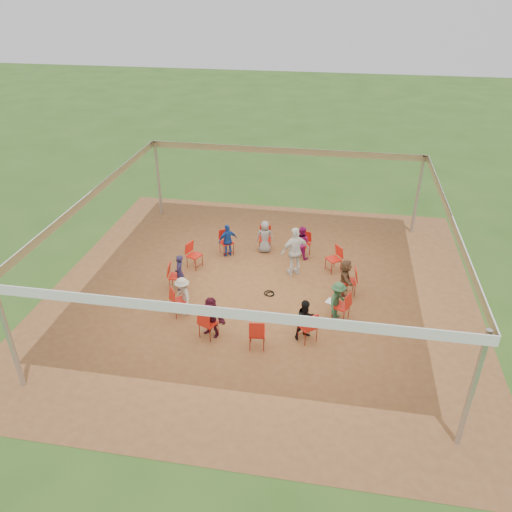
% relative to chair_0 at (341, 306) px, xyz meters
% --- Properties ---
extents(ground, '(80.00, 80.00, 0.00)m').
position_rel_chair_0_xyz_m(ground, '(-2.45, 1.05, -0.45)').
color(ground, '#2D5219').
rests_on(ground, ground).
extents(dirt_patch, '(13.00, 13.00, 0.00)m').
position_rel_chair_0_xyz_m(dirt_patch, '(-2.45, 1.05, -0.44)').
color(dirt_patch, brown).
rests_on(dirt_patch, ground).
extents(tent, '(10.33, 10.33, 3.00)m').
position_rel_chair_0_xyz_m(tent, '(-2.45, 1.05, 1.92)').
color(tent, '#B2B2B7').
rests_on(tent, ground).
extents(chair_0, '(0.57, 0.56, 0.90)m').
position_rel_chair_0_xyz_m(chair_0, '(0.00, 0.00, 0.00)').
color(chair_0, red).
rests_on(chair_0, ground).
extents(chair_1, '(0.49, 0.47, 0.90)m').
position_rel_chair_0_xyz_m(chair_1, '(0.20, 1.36, 0.00)').
color(chair_1, red).
rests_on(chair_1, ground).
extents(chair_2, '(0.60, 0.60, 0.90)m').
position_rel_chair_0_xyz_m(chair_2, '(-0.31, 2.64, 0.00)').
color(chair_2, red).
rests_on(chair_2, ground).
extents(chair_3, '(0.56, 0.57, 0.90)m').
position_rel_chair_0_xyz_m(chair_3, '(-1.39, 3.50, 0.00)').
color(chair_3, red).
rests_on(chair_3, ground).
extents(chair_4, '(0.47, 0.49, 0.90)m').
position_rel_chair_0_xyz_m(chair_4, '(-2.76, 3.70, 0.00)').
color(chair_4, red).
rests_on(chair_4, ground).
extents(chair_5, '(0.60, 0.60, 0.90)m').
position_rel_chair_0_xyz_m(chair_5, '(-4.04, 3.19, 0.00)').
color(chair_5, red).
rests_on(chair_5, ground).
extents(chair_6, '(0.57, 0.56, 0.90)m').
position_rel_chair_0_xyz_m(chair_6, '(-4.89, 2.10, 0.00)').
color(chair_6, red).
rests_on(chair_6, ground).
extents(chair_7, '(0.49, 0.47, 0.90)m').
position_rel_chair_0_xyz_m(chair_7, '(-5.09, 0.74, 0.00)').
color(chair_7, red).
rests_on(chair_7, ground).
extents(chair_8, '(0.60, 0.60, 0.90)m').
position_rel_chair_0_xyz_m(chair_8, '(-4.58, -0.54, 0.00)').
color(chair_8, red).
rests_on(chair_8, ground).
extents(chair_9, '(0.56, 0.57, 0.90)m').
position_rel_chair_0_xyz_m(chair_9, '(-3.50, -1.39, 0.00)').
color(chair_9, red).
rests_on(chair_9, ground).
extents(chair_10, '(0.47, 0.49, 0.90)m').
position_rel_chair_0_xyz_m(chair_10, '(-2.13, -1.59, 0.00)').
color(chair_10, red).
rests_on(chair_10, ground).
extents(chair_11, '(0.60, 0.60, 0.90)m').
position_rel_chair_0_xyz_m(chair_11, '(-0.85, -1.08, 0.00)').
color(chair_11, red).
rests_on(chair_11, ground).
extents(person_seated_0, '(0.65, 0.85, 1.18)m').
position_rel_chair_0_xyz_m(person_seated_0, '(-0.11, 0.05, 0.15)').
color(person_seated_0, '#2A5435').
rests_on(person_seated_0, ground).
extents(person_seated_1, '(0.53, 1.13, 1.18)m').
position_rel_chair_0_xyz_m(person_seated_1, '(0.08, 1.35, 0.15)').
color(person_seated_1, brown).
rests_on(person_seated_1, ground).
extents(person_seated_2, '(0.66, 0.53, 1.18)m').
position_rel_chair_0_xyz_m(person_seated_2, '(-1.44, 3.39, 0.15)').
color(person_seated_2, '#8E115C').
rests_on(person_seated_2, ground).
extents(person_seated_3, '(0.61, 0.39, 1.18)m').
position_rel_chair_0_xyz_m(person_seated_3, '(-2.74, 3.58, 0.15)').
color(person_seated_3, gray).
rests_on(person_seated_3, ground).
extents(person_seated_4, '(0.77, 0.70, 1.18)m').
position_rel_chair_0_xyz_m(person_seated_4, '(-3.97, 3.09, 0.15)').
color(person_seated_4, navy).
rests_on(person_seated_4, ground).
extents(person_seated_5, '(0.33, 0.46, 1.18)m').
position_rel_chair_0_xyz_m(person_seated_5, '(-4.97, 0.75, 0.15)').
color(person_seated_5, '#211B3E').
rests_on(person_seated_5, ground).
extents(person_seated_6, '(0.76, 0.84, 1.18)m').
position_rel_chair_0_xyz_m(person_seated_6, '(-4.48, -0.47, 0.15)').
color(person_seated_6, '#B2AC9C').
rests_on(person_seated_6, ground).
extents(person_seated_7, '(1.17, 0.81, 1.18)m').
position_rel_chair_0_xyz_m(person_seated_7, '(-3.45, -1.28, 0.15)').
color(person_seated_7, '#441020').
rests_on(person_seated_7, ground).
extents(person_seated_8, '(0.66, 0.61, 1.18)m').
position_rel_chair_0_xyz_m(person_seated_8, '(-0.93, -0.99, 0.15)').
color(person_seated_8, black).
rests_on(person_seated_8, ground).
extents(standing_person, '(1.10, 0.93, 1.67)m').
position_rel_chair_0_xyz_m(standing_person, '(-1.55, 2.26, 0.39)').
color(standing_person, white).
rests_on(standing_person, ground).
extents(cable_coil, '(0.36, 0.36, 0.03)m').
position_rel_chair_0_xyz_m(cable_coil, '(-2.17, 0.92, -0.43)').
color(cable_coil, black).
rests_on(cable_coil, ground).
extents(laptop, '(0.34, 0.37, 0.21)m').
position_rel_chair_0_xyz_m(laptop, '(-0.26, 0.11, 0.11)').
color(laptop, '#B7B7BC').
rests_on(laptop, ground).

